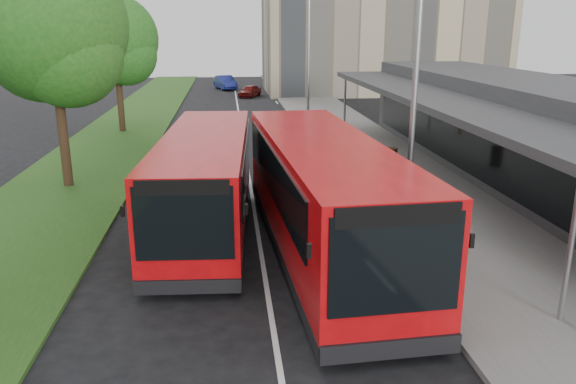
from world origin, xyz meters
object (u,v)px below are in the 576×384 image
bus_main (323,197)px  bollard (327,127)px  tree_far (116,45)px  lamp_post_far (307,49)px  lamp_post_near (412,76)px  litter_bin (391,158)px  car_near (250,91)px  bus_second (206,181)px  car_far (225,82)px  tree_mid (52,35)px

bus_main → bollard: size_ratio=10.18×
tree_far → lamp_post_far: bearing=4.9°
lamp_post_near → litter_bin: 9.25m
lamp_post_near → bollard: size_ratio=7.24×
bus_main → car_near: 36.75m
litter_bin → car_near: car_near is taller
tree_far → bus_main: tree_far is taller
bus_main → bollard: 16.43m
lamp_post_far → car_near: bearing=100.1°
bus_second → bollard: (6.13, 13.59, -0.77)m
car_far → bus_second: bearing=-106.3°
bus_main → car_far: bearing=90.2°
bus_second → litter_bin: (7.61, 6.12, -0.88)m
bollard → bus_main: bearing=-100.4°
lamp_post_near → litter_bin: lamp_post_near is taller
lamp_post_near → bus_second: 6.77m
bollard → tree_far: bearing=163.1°
lamp_post_far → bollard: 6.04m
lamp_post_far → litter_bin: bearing=-80.6°
tree_far → bollard: (11.63, -3.54, -4.32)m
tree_mid → car_far: bearing=80.4°
lamp_post_far → bus_main: 20.99m
bollard → litter_bin: bearing=-78.8°
tree_mid → bus_second: bearing=-43.0°
lamp_post_far → bollard: (0.50, -4.48, -4.01)m
lamp_post_near → lamp_post_far: same height
tree_mid → lamp_post_near: (11.13, -7.05, -0.96)m
tree_far → car_far: bearing=75.7°
lamp_post_far → car_far: lamp_post_far is taller
tree_mid → bus_main: size_ratio=0.78×
bus_main → bollard: bus_main is taller
litter_bin → lamp_post_near: bearing=-103.8°
bus_main → bus_second: bearing=138.1°
tree_mid → bus_main: 12.28m
bus_main → litter_bin: size_ratio=12.52×
car_near → car_far: 7.13m
litter_bin → car_far: 35.55m
tree_mid → lamp_post_far: (11.13, 12.95, -0.96)m
car_near → bus_second: bearing=-70.7°
bus_second → car_far: size_ratio=2.48×
tree_far → litter_bin: bearing=-40.0°
lamp_post_far → bus_main: (-2.45, -20.62, -3.10)m
tree_mid → bus_second: 8.61m
tree_far → bollard: 12.90m
lamp_post_near → lamp_post_far: 20.00m
car_near → car_far: size_ratio=0.75×
litter_bin → car_far: size_ratio=0.22×
bus_second → bus_main: bearing=-35.3°
tree_mid → car_far: 36.69m
lamp_post_near → lamp_post_far: (0.00, 20.00, 0.00)m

